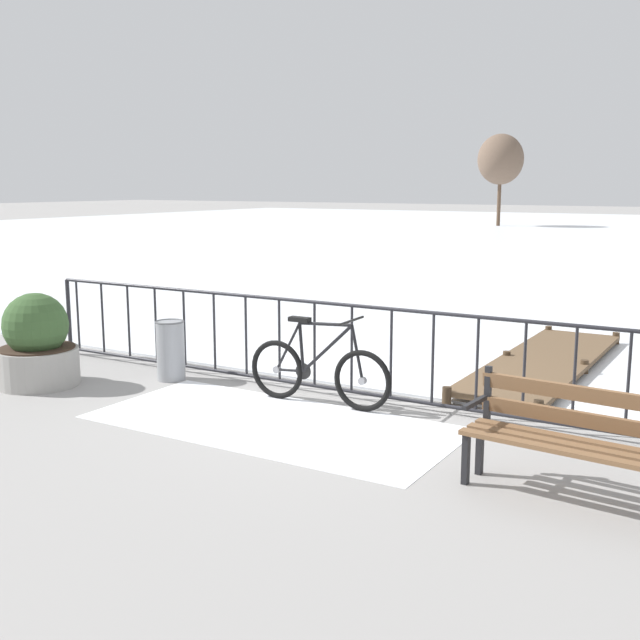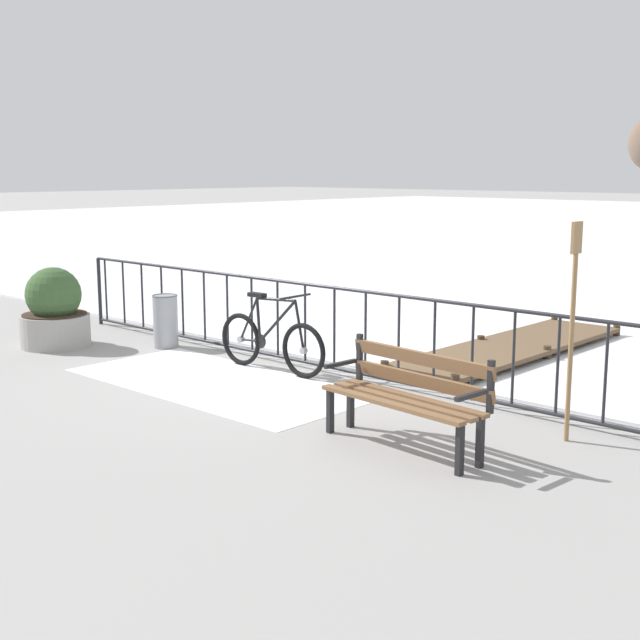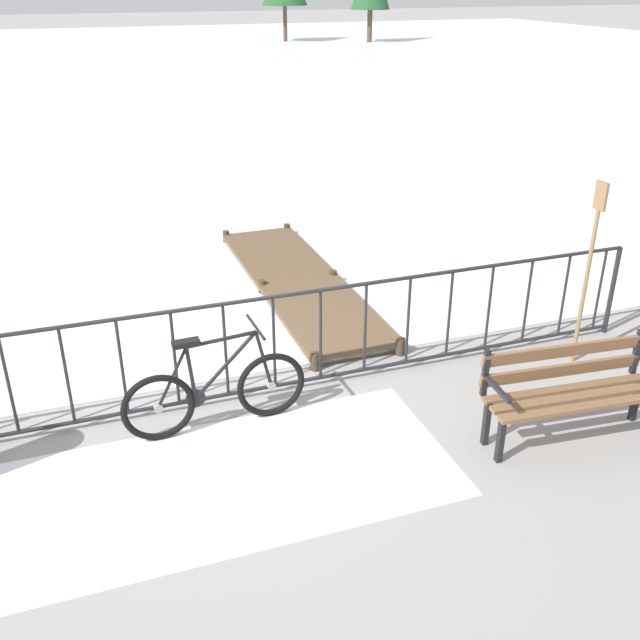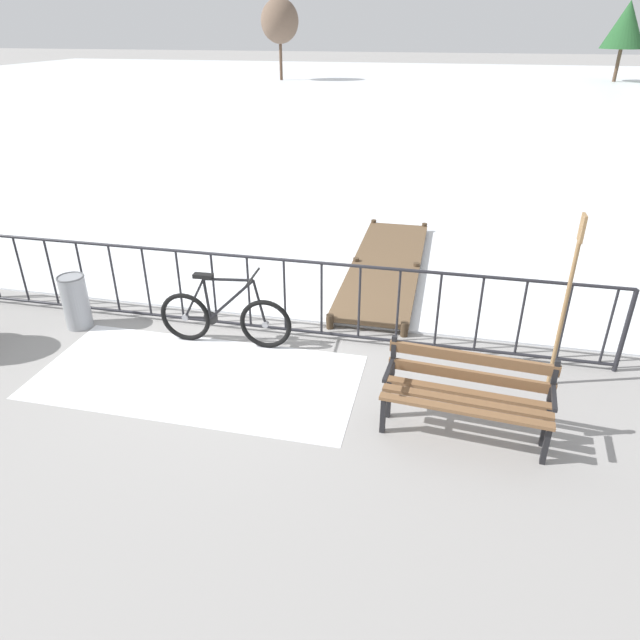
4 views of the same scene
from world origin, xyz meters
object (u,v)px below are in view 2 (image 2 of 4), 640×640
trash_bin (165,321)px  oar_upright (572,317)px  bicycle_near_railing (271,342)px  planter_with_shrub (54,312)px  park_bench (409,391)px

trash_bin → oar_upright: 6.04m
trash_bin → bicycle_near_railing: bearing=-0.2°
bicycle_near_railing → oar_upright: 3.97m
bicycle_near_railing → oar_upright: size_ratio=0.86×
trash_bin → oar_upright: oar_upright is taller
planter_with_shrub → oar_upright: bearing=7.4°
planter_with_shrub → trash_bin: 1.56m
planter_with_shrub → trash_bin: bearing=39.9°
bicycle_near_railing → planter_with_shrub: (-3.29, -0.99, 0.12)m
bicycle_near_railing → planter_with_shrub: planter_with_shrub is taller
trash_bin → planter_with_shrub: bearing=-140.1°
trash_bin → oar_upright: size_ratio=0.37×
park_bench → trash_bin: (-5.04, 1.17, -0.14)m
bicycle_near_railing → park_bench: 3.16m
planter_with_shrub → trash_bin: planter_with_shrub is taller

